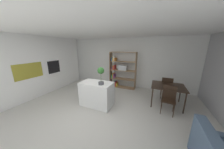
{
  "coord_description": "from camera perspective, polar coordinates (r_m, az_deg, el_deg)",
  "views": [
    {
      "loc": [
        1.73,
        -2.65,
        2.11
      ],
      "look_at": [
        0.37,
        0.51,
        1.22
      ],
      "focal_mm": 16.8,
      "sensor_mm": 36.0,
      "label": 1
    }
  ],
  "objects": [
    {
      "name": "ground_plane",
      "position": [
        3.8,
        -8.69,
        -19.37
      ],
      "size": [
        9.96,
        9.96,
        0.0
      ],
      "primitive_type": "plane",
      "color": "beige"
    },
    {
      "name": "cabinet_niche_splashback",
      "position": [
        5.3,
        -38.47,
        1.52
      ],
      "size": [
        0.01,
        1.04,
        0.61
      ],
      "color": "#9E932D",
      "rests_on": "ground_plane"
    },
    {
      "name": "dining_chair_far",
      "position": [
        4.89,
        27.5,
        -5.74
      ],
      "size": [
        0.41,
        0.45,
        0.94
      ],
      "rotation": [
        0.0,
        0.0,
        3.13
      ],
      "color": "black",
      "rests_on": "ground_plane"
    },
    {
      "name": "kitchen_island",
      "position": [
        3.99,
        -8.28,
        -10.34
      ],
      "size": [
        1.16,
        0.65,
        0.89
      ],
      "primitive_type": "cube",
      "color": "white",
      "rests_on": "ground_plane"
    },
    {
      "name": "dining_chair_near",
      "position": [
        3.97,
        28.5,
        -10.72
      ],
      "size": [
        0.45,
        0.45,
        0.9
      ],
      "rotation": [
        0.0,
        0.0,
        -0.1
      ],
      "color": "black",
      "rests_on": "ground_plane"
    },
    {
      "name": "tall_cabinet_run_left",
      "position": [
        5.68,
        -38.24,
        3.19
      ],
      "size": [
        0.66,
        5.24,
        2.6
      ],
      "primitive_type": "cube",
      "color": "white",
      "rests_on": "ground_plane"
    },
    {
      "name": "ceiling_slab",
      "position": [
        3.2,
        -10.63,
        23.59
      ],
      "size": [
        7.23,
        5.82,
        0.06
      ],
      "color": "white",
      "rests_on": "ground_plane"
    },
    {
      "name": "open_bookshelf",
      "position": [
        5.56,
        4.8,
        2.4
      ],
      "size": [
        1.38,
        0.36,
        1.89
      ],
      "color": "#997551",
      "rests_on": "ground_plane"
    },
    {
      "name": "built_in_oven",
      "position": [
        5.87,
        -29.02,
        3.68
      ],
      "size": [
        0.06,
        0.6,
        0.58
      ],
      "color": "black",
      "rests_on": "ground_plane"
    },
    {
      "name": "potted_plant_on_island",
      "position": [
        3.48,
        -6.08,
        0.51
      ],
      "size": [
        0.22,
        0.22,
        0.6
      ],
      "color": "#4C4C51",
      "rests_on": "kitchen_island"
    },
    {
      "name": "dining_table",
      "position": [
        4.38,
        28.1,
        -6.25
      ],
      "size": [
        1.11,
        0.95,
        0.76
      ],
      "color": "black",
      "rests_on": "ground_plane"
    },
    {
      "name": "back_partition",
      "position": [
        5.85,
        5.86,
        6.49
      ],
      "size": [
        7.23,
        0.06,
        2.6
      ],
      "primitive_type": "cube",
      "color": "silver",
      "rests_on": "ground_plane"
    }
  ]
}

